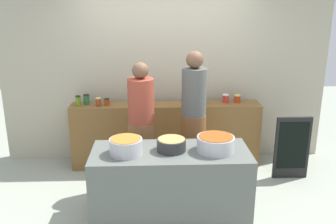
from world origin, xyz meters
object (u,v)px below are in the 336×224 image
object	(u,v)px
cooking_pot_left	(126,146)
cook_in_cap	(193,126)
preserve_jar_5	(185,101)
preserve_jar_6	(203,98)
preserve_jar_1	(86,99)
cooking_pot_right	(216,144)
chalkboard_sign	(292,148)
preserve_jar_0	(78,101)
preserve_jar_2	(98,102)
cook_with_tongs	(142,134)
preserve_jar_4	(141,101)
preserve_jar_8	(237,98)
cooking_pot_center	(171,145)
preserve_jar_7	(226,98)
preserve_jar_3	(107,102)

from	to	relation	value
cooking_pot_left	cook_in_cap	xyz separation A→B (m)	(0.80, 0.83, -0.08)
preserve_jar_5	preserve_jar_6	bearing A→B (deg)	13.06
preserve_jar_5	preserve_jar_6	world-z (taller)	preserve_jar_6
preserve_jar_1	preserve_jar_6	bearing A→B (deg)	-0.28
preserve_jar_6	preserve_jar_1	bearing A→B (deg)	179.72
preserve_jar_1	cooking_pot_right	bearing A→B (deg)	-42.28
cooking_pot_left	chalkboard_sign	xyz separation A→B (m)	(2.16, 0.96, -0.46)
preserve_jar_0	cooking_pot_left	size ratio (longest dim) A/B	0.42
cook_in_cap	preserve_jar_0	bearing A→B (deg)	159.57
preserve_jar_2	cook_with_tongs	world-z (taller)	cook_with_tongs
preserve_jar_4	cook_in_cap	size ratio (longest dim) A/B	0.07
preserve_jar_0	preserve_jar_5	bearing A→B (deg)	0.15
preserve_jar_8	preserve_jar_1	bearing A→B (deg)	-179.52
preserve_jar_6	cook_with_tongs	xyz separation A→B (m)	(-0.87, -0.72, -0.25)
preserve_jar_2	cooking_pot_center	distance (m)	1.63
preserve_jar_5	chalkboard_sign	world-z (taller)	preserve_jar_5
cooking_pot_center	preserve_jar_5	bearing A→B (deg)	78.89
preserve_jar_4	preserve_jar_0	bearing A→B (deg)	-179.71
preserve_jar_1	cook_in_cap	size ratio (longest dim) A/B	0.08
preserve_jar_4	preserve_jar_7	world-z (taller)	preserve_jar_4
preserve_jar_3	cook_in_cap	size ratio (longest dim) A/B	0.06
preserve_jar_4	preserve_jar_8	distance (m)	1.38
preserve_jar_3	cook_with_tongs	bearing A→B (deg)	-52.92
preserve_jar_6	preserve_jar_8	world-z (taller)	preserve_jar_6
cooking_pot_right	cooking_pot_center	bearing A→B (deg)	175.15
preserve_jar_1	preserve_jar_5	xyz separation A→B (m)	(1.39, -0.07, -0.02)
preserve_jar_3	preserve_jar_4	xyz separation A→B (m)	(0.48, 0.00, 0.01)
preserve_jar_3	preserve_jar_8	distance (m)	1.86
preserve_jar_6	chalkboard_sign	bearing A→B (deg)	-24.24
preserve_jar_4	cooking_pot_right	bearing A→B (deg)	-59.21
preserve_jar_1	preserve_jar_8	size ratio (longest dim) A/B	1.28
preserve_jar_1	preserve_jar_3	xyz separation A→B (m)	(0.29, -0.07, -0.02)
cooking_pot_right	preserve_jar_7	bearing A→B (deg)	75.26
preserve_jar_1	cooking_pot_center	world-z (taller)	preserve_jar_1
preserve_jar_3	cooking_pot_center	xyz separation A→B (m)	(0.84, -1.34, -0.11)
cook_in_cap	preserve_jar_8	bearing A→B (deg)	43.50
preserve_jar_0	preserve_jar_3	xyz separation A→B (m)	(0.40, 0.00, -0.02)
preserve_jar_3	cooking_pot_left	distance (m)	1.46
preserve_jar_6	cook_with_tongs	world-z (taller)	cook_with_tongs
preserve_jar_5	preserve_jar_7	xyz separation A→B (m)	(0.59, 0.08, 0.01)
cooking_pot_center	cooking_pot_left	bearing A→B (deg)	-171.73
cooking_pot_center	chalkboard_sign	size ratio (longest dim) A/B	0.36
preserve_jar_8	cooking_pot_center	bearing A→B (deg)	-125.58
preserve_jar_4	cooking_pot_left	distance (m)	1.42
cooking_pot_right	cook_with_tongs	bearing A→B (deg)	138.00
preserve_jar_1	preserve_jar_5	distance (m)	1.40
preserve_jar_6	cooking_pot_right	bearing A→B (deg)	-92.41
cooking_pot_center	cook_with_tongs	distance (m)	0.77
preserve_jar_0	preserve_jar_8	bearing A→B (deg)	2.32
cooking_pot_right	preserve_jar_1	bearing A→B (deg)	137.72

